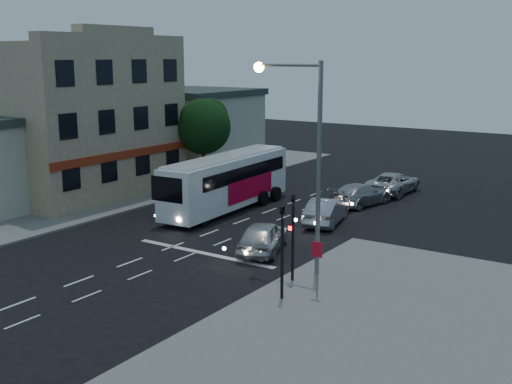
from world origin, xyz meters
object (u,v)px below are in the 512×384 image
Objects in this scene: regulatory_sign at (317,260)px; car_sedan_a at (326,211)px; car_sedan_c at (393,183)px; traffic_signal_main at (293,227)px; tour_bus at (227,181)px; car_sedan_b at (361,194)px; car_suv at (263,236)px; street_tree at (203,124)px; traffic_signal_side at (282,241)px; streetlight at (305,143)px.

car_sedan_a is at bearing 115.63° from regulatory_sign.
car_sedan_c is 19.69m from traffic_signal_main.
tour_bus is 2.72× the size of traffic_signal_main.
traffic_signal_main is 1.86× the size of regulatory_sign.
car_sedan_b is at bearing 86.57° from car_sedan_c.
car_sedan_a is (0.11, 6.39, -0.02)m from car_suv.
traffic_signal_main is at bearing 100.45° from car_sedan_c.
regulatory_sign is (1.70, -1.01, -0.82)m from traffic_signal_main.
car_sedan_b is 0.78× the size of street_tree.
street_tree is (-12.39, 11.22, 3.74)m from car_suv.
street_tree is (-5.92, 5.27, 2.67)m from tour_bus.
traffic_signal_side is at bearing -70.51° from traffic_signal_main.
street_tree is at bearing 135.50° from traffic_signal_side.
street_tree reaches higher than car_suv.
car_sedan_c is at bearing -110.04° from car_suv.
street_tree reaches higher than car_sedan_a.
car_sedan_b is 17.33m from traffic_signal_side.
tour_bus is 2.30× the size of car_sedan_b.
traffic_signal_side is at bearing -74.30° from streetlight.
streetlight reaches higher than car_sedan_b.
traffic_signal_main is 21.38m from street_tree.
traffic_signal_main is 0.66× the size of street_tree.
traffic_signal_main reaches higher than car_sedan_b.
traffic_signal_main is at bearing 96.57° from car_sedan_a.
traffic_signal_side is 0.46× the size of streetlight.
traffic_signal_main is 2.10m from traffic_signal_side.
streetlight is 1.45× the size of street_tree.
tour_bus is 8.86m from car_suv.
car_sedan_c is 14.07m from street_tree.
traffic_signal_side is at bearing 109.98° from car_suv.
car_suv is at bearing 141.72° from regulatory_sign.
traffic_signal_main is 2.14m from regulatory_sign.
regulatory_sign is (1.00, 0.96, -0.82)m from traffic_signal_side.
streetlight is at bearing 100.40° from car_sedan_c.
car_sedan_c is at bearing -103.04° from car_sedan_a.
traffic_signal_side is 4.84m from streetlight.
regulatory_sign reaches higher than car_sedan_c.
car_suv is at bearing -45.81° from tour_bus.
car_sedan_b is at bearing 108.62° from regulatory_sign.
traffic_signal_side reaches higher than tour_bus.
car_sedan_c is 0.58× the size of streetlight.
car_sedan_a is at bearing -110.48° from car_suv.
traffic_signal_main reaches higher than tour_bus.
car_sedan_a is 0.93× the size of car_sedan_b.
tour_bus reaches higher than regulatory_sign.
car_sedan_b is at bearing 104.13° from streetlight.
street_tree is at bearing 138.92° from regulatory_sign.
car_sedan_b is 1.18× the size of traffic_signal_side.
traffic_signal_main is (9.88, -8.97, 0.59)m from tour_bus.
tour_bus is 2.72× the size of traffic_signal_side.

